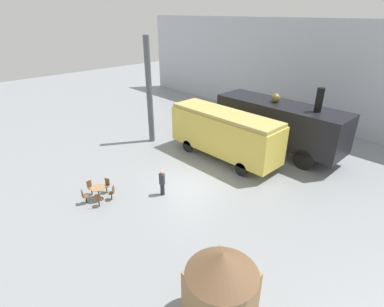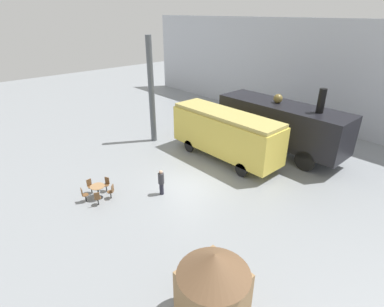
% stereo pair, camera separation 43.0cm
% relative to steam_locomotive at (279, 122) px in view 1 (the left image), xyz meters
% --- Properties ---
extents(ground_plane, '(80.00, 80.00, 0.00)m').
position_rel_steam_locomotive_xyz_m(ground_plane, '(-0.85, -8.26, -2.26)').
color(ground_plane, gray).
extents(backdrop_wall, '(44.00, 0.15, 9.00)m').
position_rel_steam_locomotive_xyz_m(backdrop_wall, '(-0.85, 7.07, 2.24)').
color(backdrop_wall, '#B2B7C1').
rests_on(backdrop_wall, ground_plane).
extents(steam_locomotive, '(9.52, 2.82, 5.17)m').
position_rel_steam_locomotive_xyz_m(steam_locomotive, '(0.00, 0.00, 0.00)').
color(steam_locomotive, black).
rests_on(steam_locomotive, ground_plane).
extents(passenger_coach_vintage, '(8.24, 2.41, 3.38)m').
position_rel_steam_locomotive_xyz_m(passenger_coach_vintage, '(-1.88, -3.84, -0.29)').
color(passenger_coach_vintage, '#E0C64C').
rests_on(passenger_coach_vintage, ground_plane).
extents(cafe_table_near, '(0.80, 0.80, 0.77)m').
position_rel_steam_locomotive_xyz_m(cafe_table_near, '(-3.23, -12.77, -1.67)').
color(cafe_table_near, black).
rests_on(cafe_table_near, ground_plane).
extents(cafe_chair_0, '(0.38, 0.40, 0.87)m').
position_rel_steam_locomotive_xyz_m(cafe_chair_0, '(-3.56, -12.07, -1.75)').
color(cafe_chair_0, black).
rests_on(cafe_chair_0, ground_plane).
extents(cafe_chair_1, '(0.37, 0.36, 0.87)m').
position_rel_steam_locomotive_xyz_m(cafe_chair_1, '(-4.00, -12.87, -1.75)').
color(cafe_chair_1, black).
rests_on(cafe_chair_1, ground_plane).
extents(cafe_chair_2, '(0.36, 0.38, 0.87)m').
position_rel_steam_locomotive_xyz_m(cafe_chair_2, '(-3.37, -13.53, -1.75)').
color(cafe_chair_2, black).
rests_on(cafe_chair_2, ground_plane).
extents(cafe_chair_3, '(0.40, 0.39, 0.87)m').
position_rel_steam_locomotive_xyz_m(cafe_chair_3, '(-2.56, -13.14, -1.75)').
color(cafe_chair_3, black).
rests_on(cafe_chair_3, ground_plane).
extents(cafe_chair_4, '(0.40, 0.40, 0.87)m').
position_rel_steam_locomotive_xyz_m(cafe_chair_4, '(-2.67, -12.24, -1.75)').
color(cafe_chair_4, black).
rests_on(cafe_chair_4, ground_plane).
extents(visitor_person, '(0.34, 0.34, 1.55)m').
position_rel_steam_locomotive_xyz_m(visitor_person, '(-1.16, -9.92, -1.43)').
color(visitor_person, '#262633').
rests_on(visitor_person, ground_plane).
extents(ticket_kiosk, '(2.34, 2.34, 3.00)m').
position_rel_steam_locomotive_xyz_m(ticket_kiosk, '(6.22, -13.38, -0.59)').
color(ticket_kiosk, '#99754C').
rests_on(ticket_kiosk, ground_plane).
extents(support_pillar, '(0.44, 0.44, 8.00)m').
position_rel_steam_locomotive_xyz_m(support_pillar, '(-7.92, -5.60, 1.74)').
color(support_pillar, '#4C5156').
rests_on(support_pillar, ground_plane).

